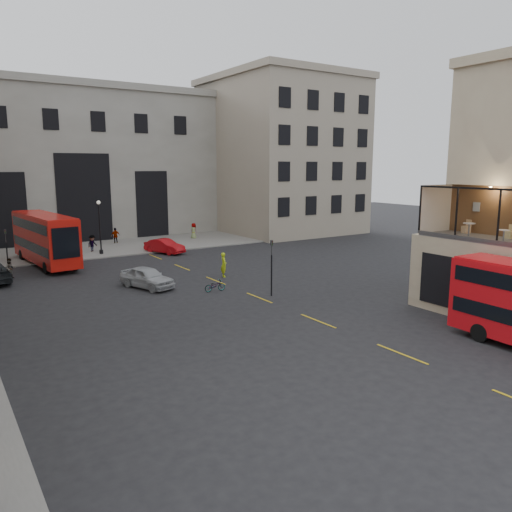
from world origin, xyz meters
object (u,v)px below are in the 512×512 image
cyclist (224,265)px  pedestrian_a (10,268)px  traffic_light_far (6,247)px  bicycle (215,286)px  bus_far (45,237)px  car_a (147,277)px  cafe_table_far (469,228)px  cafe_chair_d (466,229)px  street_lamp_b (100,231)px  traffic_light_near (272,261)px  cafe_table_mid (504,234)px  car_b (165,246)px  pedestrian_d (194,231)px  cafe_chair_c (510,234)px  pedestrian_c (116,236)px  pedestrian_b (92,244)px

cyclist → pedestrian_a: 16.62m
cyclist → pedestrian_a: size_ratio=1.24×
traffic_light_far → cyclist: traffic_light_far is taller
pedestrian_a → bicycle: bearing=-41.3°
bus_far → car_a: (4.35, -12.84, -1.75)m
bicycle → cafe_table_far: 16.73m
car_a → cafe_chair_d: 21.55m
street_lamp_b → traffic_light_near: bearing=-77.2°
bus_far → cafe_table_far: (17.32, -29.41, 2.65)m
bicycle → cafe_table_mid: size_ratio=2.14×
cafe_table_far → pedestrian_a: bearing=129.2°
traffic_light_near → car_b: traffic_light_near is taller
car_b → pedestrian_d: (6.82, 7.25, 0.24)m
car_b → cyclist: bearing=-115.0°
cafe_chair_c → pedestrian_c: bearing=104.5°
cafe_table_mid → cafe_chair_d: cafe_chair_d is taller
cafe_table_mid → cafe_table_far: (0.12, 2.15, 0.10)m
pedestrian_a → cafe_chair_c: cafe_chair_c is taller
pedestrian_a → cafe_chair_c: (22.47, -26.82, 4.05)m
street_lamp_b → bus_far: 6.01m
pedestrian_a → pedestrian_b: size_ratio=0.88×
pedestrian_a → cafe_chair_d: (22.38, -24.13, 4.07)m
bus_far → pedestrian_d: bearing=21.5°
cyclist → pedestrian_b: size_ratio=1.09×
car_a → cafe_table_far: 21.50m
car_b → bicycle: car_b is taller
car_b → cyclist: size_ratio=2.25×
traffic_light_far → pedestrian_a: 1.69m
traffic_light_far → car_a: 12.23m
bus_far → pedestrian_a: 5.53m
street_lamp_b → cafe_chair_d: (13.46, -30.53, 2.46)m
cafe_chair_c → traffic_light_far: bearing=129.7°
pedestrian_a → cafe_table_mid: cafe_table_mid is taller
car_b → pedestrian_a: size_ratio=2.79×
pedestrian_c → pedestrian_d: (9.01, -1.34, 0.04)m
traffic_light_far → car_b: traffic_light_far is taller
cafe_table_far → cafe_chair_c: cafe_table_far is taller
bus_far → car_a: 13.67m
pedestrian_d → cafe_chair_c: (1.17, -37.88, 3.88)m
pedestrian_a → cafe_chair_d: cafe_chair_d is taller
cafe_table_mid → cafe_chair_c: 2.02m
pedestrian_b → cafe_chair_c: cafe_chair_c is taller
bicycle → pedestrian_d: 25.52m
traffic_light_near → cafe_table_mid: (6.69, -11.95, 2.64)m
pedestrian_d → cafe_chair_d: bearing=163.4°
bicycle → car_a: bearing=49.4°
pedestrian_a → pedestrian_c: bearing=51.6°
bicycle → cafe_table_far: (9.40, -12.99, 4.77)m
street_lamp_b → cafe_table_far: cafe_table_far is taller
pedestrian_d → pedestrian_b: bearing=84.3°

